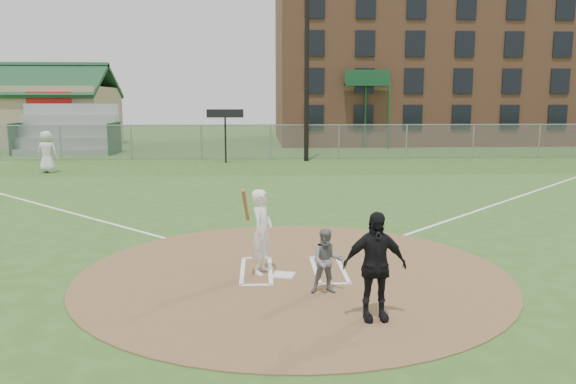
{
  "coord_description": "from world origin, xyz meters",
  "views": [
    {
      "loc": [
        -0.64,
        -10.63,
        3.35
      ],
      "look_at": [
        0.0,
        2.0,
        1.3
      ],
      "focal_mm": 35.0,
      "sensor_mm": 36.0,
      "label": 1
    }
  ],
  "objects_px": {
    "umpire": "(375,266)",
    "batter_at_plate": "(262,231)",
    "home_plate": "(284,275)",
    "catcher": "(327,261)",
    "ondeck_player": "(47,152)"
  },
  "relations": [
    {
      "from": "catcher",
      "to": "batter_at_plate",
      "type": "relative_size",
      "value": 0.65
    },
    {
      "from": "home_plate",
      "to": "umpire",
      "type": "distance_m",
      "value": 2.72
    },
    {
      "from": "home_plate",
      "to": "batter_at_plate",
      "type": "bearing_deg",
      "value": 154.82
    },
    {
      "from": "catcher",
      "to": "batter_at_plate",
      "type": "height_order",
      "value": "batter_at_plate"
    },
    {
      "from": "home_plate",
      "to": "catcher",
      "type": "height_order",
      "value": "catcher"
    },
    {
      "from": "ondeck_player",
      "to": "batter_at_plate",
      "type": "distance_m",
      "value": 19.19
    },
    {
      "from": "catcher",
      "to": "batter_at_plate",
      "type": "distance_m",
      "value": 1.67
    },
    {
      "from": "catcher",
      "to": "ondeck_player",
      "type": "height_order",
      "value": "ondeck_player"
    },
    {
      "from": "catcher",
      "to": "batter_at_plate",
      "type": "xyz_separation_m",
      "value": [
        -1.13,
        1.2,
        0.26
      ]
    },
    {
      "from": "umpire",
      "to": "batter_at_plate",
      "type": "xyz_separation_m",
      "value": [
        -1.71,
        2.44,
        -0.01
      ]
    },
    {
      "from": "umpire",
      "to": "ondeck_player",
      "type": "xyz_separation_m",
      "value": [
        -11.77,
        18.78,
        0.12
      ]
    },
    {
      "from": "home_plate",
      "to": "catcher",
      "type": "xyz_separation_m",
      "value": [
        0.71,
        -1.01,
        0.56
      ]
    },
    {
      "from": "ondeck_player",
      "to": "catcher",
      "type": "bearing_deg",
      "value": 130.77
    },
    {
      "from": "ondeck_player",
      "to": "home_plate",
      "type": "bearing_deg",
      "value": 130.59
    },
    {
      "from": "home_plate",
      "to": "batter_at_plate",
      "type": "xyz_separation_m",
      "value": [
        -0.42,
        0.2,
        0.82
      ]
    }
  ]
}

